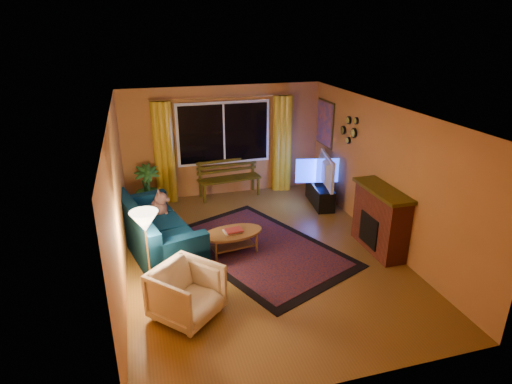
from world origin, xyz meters
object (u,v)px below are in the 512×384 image
object	(u,v)px
coffee_table	(233,242)
tv_console	(320,194)
sofa	(159,228)
armchair	(186,291)
floor_lamp	(148,255)
bench	(230,188)

from	to	relation	value
coffee_table	tv_console	world-z (taller)	tv_console
sofa	tv_console	world-z (taller)	sofa
armchair	coffee_table	world-z (taller)	armchair
sofa	armchair	xyz separation A→B (m)	(0.24, -1.93, -0.04)
coffee_table	tv_console	bearing A→B (deg)	33.75
coffee_table	floor_lamp	bearing A→B (deg)	-148.30
armchair	coffee_table	xyz separation A→B (m)	(0.99, 1.56, -0.22)
bench	tv_console	bearing A→B (deg)	-34.71
sofa	floor_lamp	world-z (taller)	floor_lamp
bench	sofa	bearing A→B (deg)	-134.77
bench	tv_console	distance (m)	2.08
sofa	armchair	world-z (taller)	sofa
bench	sofa	distance (m)	2.79
floor_lamp	coffee_table	bearing A→B (deg)	31.70
bench	sofa	xyz separation A→B (m)	(-1.73, -2.17, 0.24)
armchair	floor_lamp	distance (m)	0.84
tv_console	sofa	bearing A→B (deg)	-154.32
sofa	floor_lamp	size ratio (longest dim) A/B	1.68
armchair	floor_lamp	xyz separation A→B (m)	(-0.45, 0.67, 0.25)
sofa	coffee_table	world-z (taller)	sofa
sofa	armchair	size ratio (longest dim) A/B	2.70
bench	tv_console	xyz separation A→B (m)	(1.82, -0.99, 0.01)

